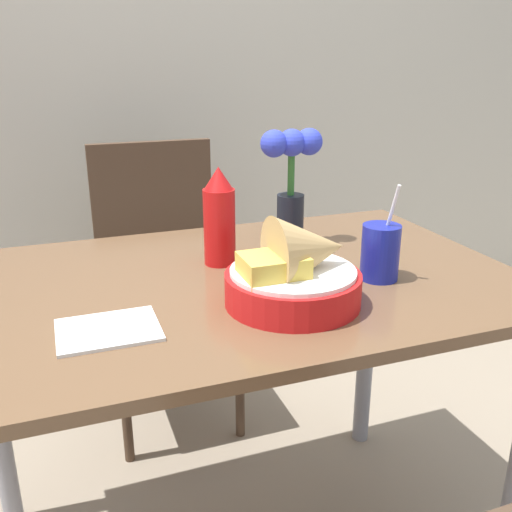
{
  "coord_description": "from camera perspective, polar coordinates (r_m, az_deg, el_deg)",
  "views": [
    {
      "loc": [
        -0.33,
        -1.04,
        1.18
      ],
      "look_at": [
        0.03,
        -0.05,
        0.81
      ],
      "focal_mm": 40.0,
      "sensor_mm": 36.0,
      "label": 1
    }
  ],
  "objects": [
    {
      "name": "napkin",
      "position": [
        0.98,
        -14.56,
        -7.17
      ],
      "size": [
        0.17,
        0.13,
        0.01
      ],
      "color": "white",
      "rests_on": "dining_table"
    },
    {
      "name": "drink_cup",
      "position": [
        1.18,
        12.31,
        0.21
      ],
      "size": [
        0.08,
        0.08,
        0.2
      ],
      "color": "#192399",
      "rests_on": "dining_table"
    },
    {
      "name": "dining_table",
      "position": [
        1.22,
        -2.18,
        -6.99
      ],
      "size": [
        1.17,
        0.74,
        0.75
      ],
      "color": "brown",
      "rests_on": "ground_plane"
    },
    {
      "name": "ketchup_bottle",
      "position": [
        1.22,
        -3.79,
        3.81
      ],
      "size": [
        0.07,
        0.07,
        0.21
      ],
      "color": "red",
      "rests_on": "dining_table"
    },
    {
      "name": "food_basket",
      "position": [
        1.04,
        4.17,
        -1.62
      ],
      "size": [
        0.25,
        0.25,
        0.17
      ],
      "color": "red",
      "rests_on": "dining_table"
    },
    {
      "name": "flower_vase",
      "position": [
        1.34,
        3.53,
        8.13
      ],
      "size": [
        0.15,
        0.06,
        0.27
      ],
      "color": "black",
      "rests_on": "dining_table"
    },
    {
      "name": "chair_far_window",
      "position": [
        1.92,
        -9.52,
        -0.47
      ],
      "size": [
        0.4,
        0.4,
        0.92
      ],
      "color": "#473323",
      "rests_on": "ground_plane"
    },
    {
      "name": "wall_window",
      "position": [
        2.32,
        -12.83,
        21.98
      ],
      "size": [
        7.0,
        0.06,
        2.6
      ],
      "color": "#B7B2A3",
      "rests_on": "ground_plane"
    }
  ]
}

